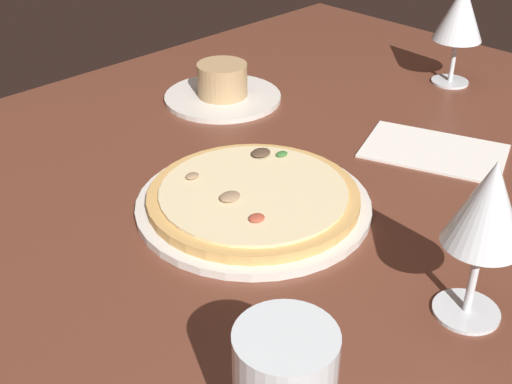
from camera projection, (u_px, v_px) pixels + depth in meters
dining_table at (259, 233)px, 79.96cm from camera, size 150.00×110.00×4.00cm
pizza_main at (253, 200)px, 80.28cm from camera, size 28.43×28.43×3.31cm
ramekin_on_saucer at (223, 88)px, 107.84cm from camera, size 18.98×18.98×6.08cm
wine_glass_far at (488, 208)px, 58.52cm from camera, size 7.37×7.37×16.86cm
wine_glass_near at (461, 14)px, 108.86cm from camera, size 8.15×8.15×16.96cm
paper_menu at (434, 151)px, 93.24cm from camera, size 18.21×22.21×0.30cm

